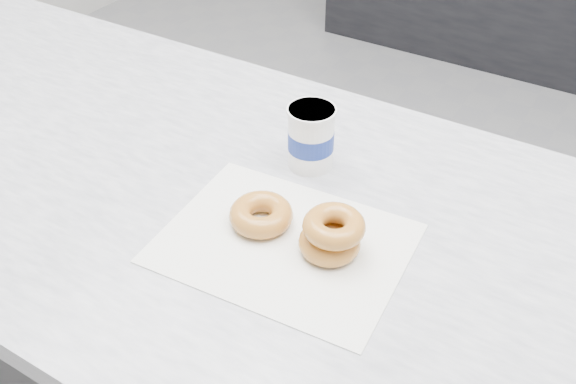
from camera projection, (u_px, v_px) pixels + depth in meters
ground at (396, 335)px, 1.91m from camera, size 5.00×5.00×0.00m
wax_paper at (284, 243)px, 0.91m from camera, size 0.36×0.28×0.00m
donut_single at (261, 215)px, 0.93m from camera, size 0.12×0.12×0.03m
donut_stack at (332, 234)px, 0.88m from camera, size 0.10×0.10×0.06m
coffee_cup at (311, 137)px, 1.02m from camera, size 0.09×0.09×0.11m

